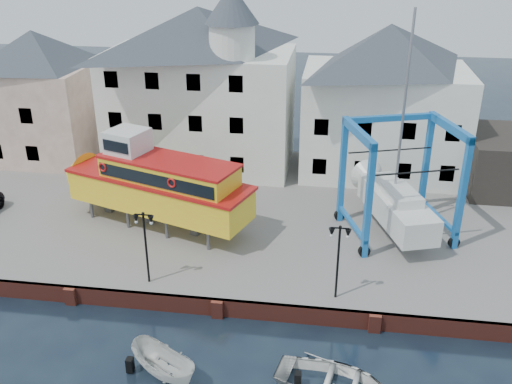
# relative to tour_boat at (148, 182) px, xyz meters

# --- Properties ---
(ground) EXTENTS (140.00, 140.00, 0.00)m
(ground) POSITION_rel_tour_boat_xyz_m (5.98, -7.78, -3.87)
(ground) COLOR black
(ground) RESTS_ON ground
(hardstanding) EXTENTS (44.00, 22.00, 1.00)m
(hardstanding) POSITION_rel_tour_boat_xyz_m (5.98, 3.22, -3.37)
(hardstanding) COLOR slate
(hardstanding) RESTS_ON ground
(quay_wall) EXTENTS (44.00, 0.47, 1.00)m
(quay_wall) POSITION_rel_tour_boat_xyz_m (5.98, -7.67, -3.37)
(quay_wall) COLOR maroon
(quay_wall) RESTS_ON ground
(building_pink) EXTENTS (8.00, 7.00, 10.30)m
(building_pink) POSITION_rel_tour_boat_xyz_m (-12.03, 10.22, 2.28)
(building_pink) COLOR tan
(building_pink) RESTS_ON hardstanding
(building_white_main) EXTENTS (14.00, 8.30, 14.00)m
(building_white_main) POSITION_rel_tour_boat_xyz_m (1.10, 10.62, 3.47)
(building_white_main) COLOR white
(building_white_main) RESTS_ON hardstanding
(building_white_right) EXTENTS (12.00, 8.00, 11.20)m
(building_white_right) POSITION_rel_tour_boat_xyz_m (14.98, 11.22, 2.73)
(building_white_right) COLOR white
(building_white_right) RESTS_ON hardstanding
(lamp_post_left) EXTENTS (1.12, 0.32, 4.20)m
(lamp_post_left) POSITION_rel_tour_boat_xyz_m (1.98, -6.58, 0.30)
(lamp_post_left) COLOR black
(lamp_post_left) RESTS_ON hardstanding
(lamp_post_right) EXTENTS (1.12, 0.32, 4.20)m
(lamp_post_right) POSITION_rel_tour_boat_xyz_m (11.98, -6.58, 0.30)
(lamp_post_right) COLOR black
(lamp_post_right) RESTS_ON hardstanding
(tour_boat) EXTENTS (14.30, 7.74, 6.09)m
(tour_boat) POSITION_rel_tour_boat_xyz_m (0.00, 0.00, 0.00)
(tour_boat) COLOR #59595E
(tour_boat) RESTS_ON hardstanding
(travel_lift) EXTENTS (7.54, 9.21, 13.52)m
(travel_lift) POSITION_rel_tour_boat_xyz_m (15.20, 1.56, -0.62)
(travel_lift) COLOR #10579D
(travel_lift) RESTS_ON hardstanding
(motorboat_a) EXTENTS (4.06, 3.36, 1.51)m
(motorboat_a) POSITION_rel_tour_boat_xyz_m (4.48, -12.33, -3.87)
(motorboat_a) COLOR silver
(motorboat_a) RESTS_ON ground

